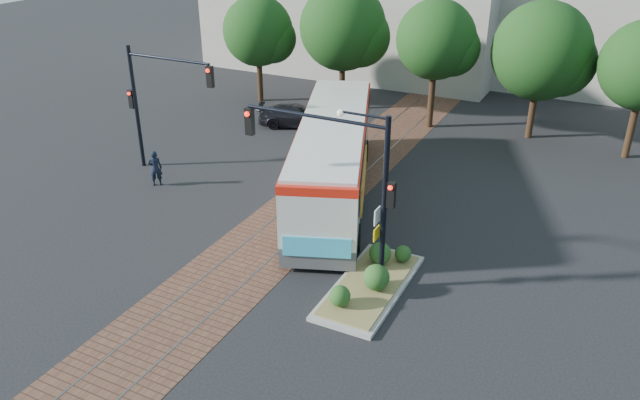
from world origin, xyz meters
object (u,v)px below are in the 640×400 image
(traffic_island, at_px, (372,279))
(signal_pole_left, at_px, (153,93))
(parked_car, at_px, (296,115))
(officer, at_px, (155,168))
(signal_pole_main, at_px, (350,171))
(city_bus, at_px, (333,154))

(traffic_island, xyz_separation_m, signal_pole_left, (-13.19, 4.89, 3.54))
(parked_car, bearing_deg, officer, 146.16)
(signal_pole_left, bearing_deg, signal_pole_main, -21.45)
(signal_pole_left, xyz_separation_m, officer, (1.00, -1.54, -3.02))
(city_bus, relative_size, officer, 7.84)
(signal_pole_main, xyz_separation_m, officer, (-11.23, 3.26, -3.31))
(officer, bearing_deg, city_bus, 161.88)
(parked_car, bearing_deg, signal_pole_main, -168.74)
(traffic_island, relative_size, signal_pole_left, 0.87)
(officer, height_order, parked_car, officer)
(city_bus, distance_m, signal_pole_main, 7.23)
(signal_pole_left, bearing_deg, traffic_island, -20.36)
(signal_pole_main, height_order, signal_pole_left, signal_pole_main)
(signal_pole_main, xyz_separation_m, parked_car, (-9.40, 13.46, -3.52))
(officer, relative_size, parked_car, 0.39)
(city_bus, xyz_separation_m, parked_car, (-5.96, 7.49, -1.34))
(parked_car, bearing_deg, traffic_island, -166.27)
(city_bus, height_order, traffic_island, city_bus)
(signal_pole_left, bearing_deg, city_bus, 7.53)
(city_bus, relative_size, signal_pole_left, 2.22)
(traffic_island, height_order, signal_pole_main, signal_pole_main)
(traffic_island, distance_m, parked_car, 17.05)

